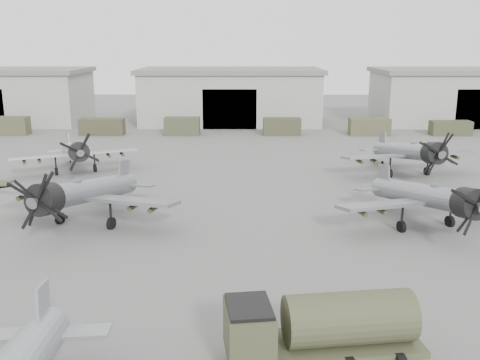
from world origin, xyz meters
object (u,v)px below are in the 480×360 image
object	(u,v)px
fuel_tanker	(321,325)
aircraft_far_0	(75,151)
aircraft_mid_2	(430,197)
aircraft_far_1	(411,152)
aircraft_mid_1	(82,193)

from	to	relation	value
fuel_tanker	aircraft_far_0	bearing A→B (deg)	113.73
aircraft_mid_2	aircraft_far_1	world-z (taller)	aircraft_far_1
aircraft_far_1	aircraft_mid_2	bearing A→B (deg)	-114.70
aircraft_mid_1	aircraft_mid_2	size ratio (longest dim) A/B	1.05
aircraft_far_0	fuel_tanker	bearing A→B (deg)	-82.32
aircraft_mid_1	aircraft_far_0	distance (m)	16.81
aircraft_mid_1	aircraft_far_1	bearing A→B (deg)	44.20
aircraft_far_0	aircraft_far_1	xyz separation A→B (m)	(33.08, -1.03, 0.18)
aircraft_mid_1	aircraft_mid_2	bearing A→B (deg)	14.69
aircraft_mid_1	aircraft_far_1	world-z (taller)	aircraft_mid_1
aircraft_far_0	aircraft_far_1	bearing A→B (deg)	-25.38
aircraft_mid_1	aircraft_mid_2	distance (m)	24.30
aircraft_far_0	aircraft_mid_1	bearing A→B (deg)	-94.91
aircraft_mid_1	aircraft_far_0	bearing A→B (deg)	124.61
aircraft_far_0	fuel_tanker	distance (m)	38.23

